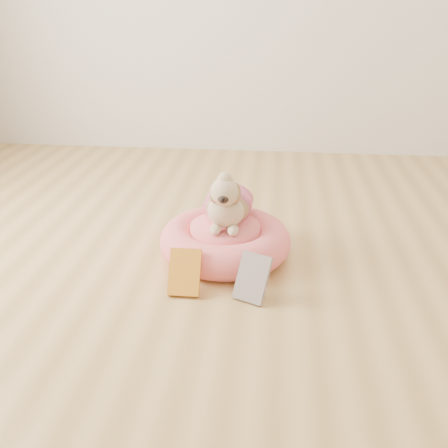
# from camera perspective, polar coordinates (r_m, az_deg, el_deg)

# --- Properties ---
(floor) EXTENTS (4.50, 4.50, 0.00)m
(floor) POSITION_cam_1_polar(r_m,az_deg,el_deg) (1.77, -3.37, -12.12)
(floor) COLOR #B1894A
(floor) RESTS_ON ground
(pet_bed) EXTENTS (0.58, 0.58, 0.15)m
(pet_bed) POSITION_cam_1_polar(r_m,az_deg,el_deg) (2.21, 0.14, -1.91)
(pet_bed) COLOR #FE636B
(pet_bed) RESTS_ON floor
(dog) EXTENTS (0.26, 0.37, 0.27)m
(dog) POSITION_cam_1_polar(r_m,az_deg,el_deg) (2.15, 0.42, 3.49)
(dog) COLOR brown
(dog) RESTS_ON pet_bed
(book_yellow) EXTENTS (0.12, 0.13, 0.16)m
(book_yellow) POSITION_cam_1_polar(r_m,az_deg,el_deg) (1.95, -4.51, -5.51)
(book_yellow) COLOR yellow
(book_yellow) RESTS_ON floor
(book_white) EXTENTS (0.15, 0.15, 0.17)m
(book_white) POSITION_cam_1_polar(r_m,az_deg,el_deg) (1.90, 3.27, -6.15)
(book_white) COLOR white
(book_white) RESTS_ON floor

